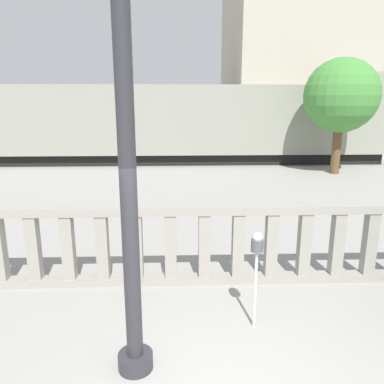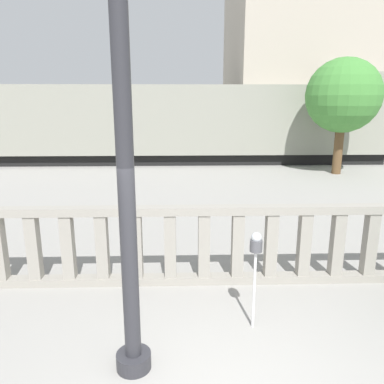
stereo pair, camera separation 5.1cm
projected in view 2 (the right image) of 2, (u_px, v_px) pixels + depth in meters
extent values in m
cube|color=gray|center=(204.00, 279.00, 6.71)|extent=(16.35, 0.24, 0.14)
cube|color=gray|center=(204.00, 210.00, 6.40)|extent=(16.35, 0.24, 0.14)
cube|color=gray|center=(34.00, 247.00, 6.47)|extent=(0.20, 0.20, 1.15)
cube|color=gray|center=(68.00, 247.00, 6.48)|extent=(0.20, 0.20, 1.15)
cube|color=gray|center=(102.00, 247.00, 6.50)|extent=(0.20, 0.20, 1.15)
cube|color=gray|center=(136.00, 246.00, 6.52)|extent=(0.20, 0.20, 1.15)
cube|color=gray|center=(170.00, 246.00, 6.54)|extent=(0.20, 0.20, 1.15)
cube|color=gray|center=(204.00, 245.00, 6.55)|extent=(0.20, 0.20, 1.15)
cube|color=gray|center=(237.00, 245.00, 6.57)|extent=(0.20, 0.20, 1.15)
cube|color=gray|center=(271.00, 245.00, 6.59)|extent=(0.20, 0.20, 1.15)
cube|color=gray|center=(304.00, 244.00, 6.60)|extent=(0.20, 0.20, 1.15)
cube|color=gray|center=(337.00, 244.00, 6.62)|extent=(0.20, 0.20, 1.15)
cube|color=gray|center=(370.00, 244.00, 6.64)|extent=(0.20, 0.20, 1.15)
cylinder|color=#2D2D33|center=(134.00, 360.00, 4.58)|extent=(0.43, 0.43, 0.20)
cylinder|color=#2D2D33|center=(125.00, 155.00, 3.96)|extent=(0.19, 0.19, 4.87)
cylinder|color=silver|center=(254.00, 290.00, 5.29)|extent=(0.04, 0.04, 1.17)
cylinder|color=#4C4C51|center=(256.00, 246.00, 5.12)|extent=(0.17, 0.17, 0.17)
sphere|color=#B2B7BC|center=(256.00, 237.00, 5.10)|extent=(0.15, 0.15, 0.15)
cube|color=black|center=(116.00, 157.00, 19.39)|extent=(27.04, 2.32, 0.55)
cube|color=gray|center=(114.00, 119.00, 18.92)|extent=(27.59, 2.90, 3.31)
cube|color=gray|center=(358.00, 79.00, 18.81)|extent=(3.00, 2.61, 0.60)
cube|color=black|center=(251.00, 139.00, 27.90)|extent=(23.73, 2.12, 0.55)
cube|color=gray|center=(252.00, 117.00, 27.49)|extent=(24.22, 2.65, 2.78)
cube|color=#ADA393|center=(336.00, 69.00, 23.76)|extent=(13.41, 9.42, 10.05)
cylinder|color=brown|center=(338.00, 149.00, 16.26)|extent=(0.38, 0.38, 2.18)
sphere|color=#428438|center=(343.00, 95.00, 15.71)|extent=(3.11, 3.11, 3.11)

